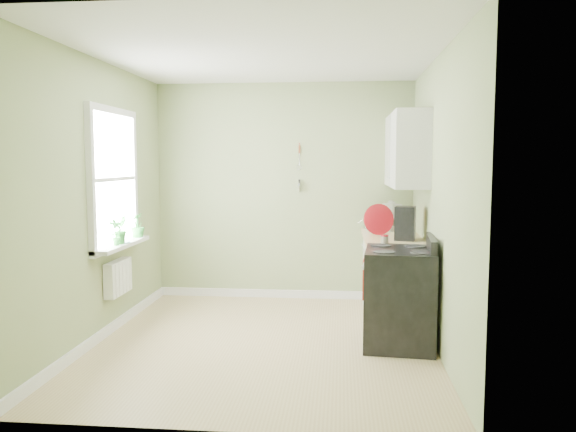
# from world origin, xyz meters

# --- Properties ---
(floor) EXTENTS (3.20, 3.60, 0.02)m
(floor) POSITION_xyz_m (0.00, 0.00, -0.01)
(floor) COLOR tan
(floor) RESTS_ON ground
(ceiling) EXTENTS (3.20, 3.60, 0.02)m
(ceiling) POSITION_xyz_m (0.00, 0.00, 2.71)
(ceiling) COLOR white
(ceiling) RESTS_ON wall_back
(wall_back) EXTENTS (3.20, 0.02, 2.70)m
(wall_back) POSITION_xyz_m (0.00, 1.81, 1.35)
(wall_back) COLOR #96A470
(wall_back) RESTS_ON floor
(wall_left) EXTENTS (0.02, 3.60, 2.70)m
(wall_left) POSITION_xyz_m (-1.61, 0.00, 1.35)
(wall_left) COLOR #96A470
(wall_left) RESTS_ON floor
(wall_right) EXTENTS (0.02, 3.60, 2.70)m
(wall_right) POSITION_xyz_m (1.61, 0.00, 1.35)
(wall_right) COLOR #96A470
(wall_right) RESTS_ON floor
(base_cabinets) EXTENTS (0.60, 1.60, 0.87)m
(base_cabinets) POSITION_xyz_m (1.30, 1.00, 0.43)
(base_cabinets) COLOR white
(base_cabinets) RESTS_ON floor
(countertop) EXTENTS (0.64, 1.60, 0.04)m
(countertop) POSITION_xyz_m (1.29, 1.00, 0.89)
(countertop) COLOR #D3BC81
(countertop) RESTS_ON base_cabinets
(upper_cabinets) EXTENTS (0.35, 1.40, 0.80)m
(upper_cabinets) POSITION_xyz_m (1.43, 1.10, 1.85)
(upper_cabinets) COLOR white
(upper_cabinets) RESTS_ON wall_right
(window) EXTENTS (0.06, 1.14, 1.44)m
(window) POSITION_xyz_m (-1.58, 0.30, 1.55)
(window) COLOR white
(window) RESTS_ON wall_left
(window_sill) EXTENTS (0.18, 1.14, 0.04)m
(window_sill) POSITION_xyz_m (-1.51, 0.30, 0.88)
(window_sill) COLOR white
(window_sill) RESTS_ON wall_left
(radiator) EXTENTS (0.12, 0.50, 0.35)m
(radiator) POSITION_xyz_m (-1.54, 0.25, 0.55)
(radiator) COLOR white
(radiator) RESTS_ON wall_left
(wall_utensils) EXTENTS (0.02, 0.14, 0.58)m
(wall_utensils) POSITION_xyz_m (0.20, 1.78, 1.56)
(wall_utensils) COLOR #D3BC81
(wall_utensils) RESTS_ON wall_back
(stove) EXTENTS (0.72, 0.80, 1.04)m
(stove) POSITION_xyz_m (1.28, 0.05, 0.46)
(stove) COLOR black
(stove) RESTS_ON floor
(stand_mixer) EXTENTS (0.27, 0.32, 0.35)m
(stand_mixer) POSITION_xyz_m (1.33, 1.53, 1.06)
(stand_mixer) COLOR #B2B2B7
(stand_mixer) RESTS_ON countertop
(kettle) EXTENTS (0.18, 0.10, 0.18)m
(kettle) POSITION_xyz_m (1.05, 1.72, 1.00)
(kettle) COLOR silver
(kettle) RESTS_ON countertop
(coffee_maker) EXTENTS (0.24, 0.26, 0.35)m
(coffee_maker) POSITION_xyz_m (1.38, 0.70, 1.08)
(coffee_maker) COLOR black
(coffee_maker) RESTS_ON countertop
(red_tray) EXTENTS (0.35, 0.16, 0.35)m
(red_tray) POSITION_xyz_m (1.14, 1.10, 1.08)
(red_tray) COLOR #A9131D
(red_tray) RESTS_ON countertop
(jar) EXTENTS (0.08, 0.08, 0.09)m
(jar) POSITION_xyz_m (1.16, 0.43, 0.95)
(jar) COLOR tan
(jar) RESTS_ON countertop
(plant_a) EXTENTS (0.15, 0.17, 0.27)m
(plant_a) POSITION_xyz_m (-1.50, 0.13, 1.03)
(plant_a) COLOR #267629
(plant_a) RESTS_ON window_sill
(plant_b) EXTENTS (0.15, 0.18, 0.29)m
(plant_b) POSITION_xyz_m (-1.50, 0.25, 1.04)
(plant_b) COLOR #267629
(plant_b) RESTS_ON window_sill
(plant_c) EXTENTS (0.16, 0.16, 0.27)m
(plant_c) POSITION_xyz_m (-1.50, 0.73, 1.03)
(plant_c) COLOR #267629
(plant_c) RESTS_ON window_sill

